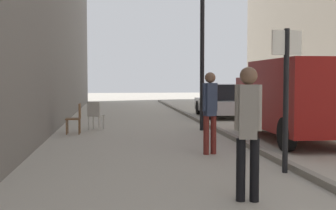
% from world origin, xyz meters
% --- Properties ---
extents(ground_plane, '(80.00, 80.00, 0.00)m').
position_xyz_m(ground_plane, '(0.00, 12.00, 0.00)').
color(ground_plane, '#A8A093').
extents(kerb_strip, '(0.16, 40.00, 0.12)m').
position_xyz_m(kerb_strip, '(1.58, 12.00, 0.06)').
color(kerb_strip, gray).
rests_on(kerb_strip, ground_plane).
extents(pedestrian_main_foreground, '(0.36, 0.26, 1.85)m').
position_xyz_m(pedestrian_main_foreground, '(0.41, 8.82, 1.07)').
color(pedestrian_main_foreground, maroon).
rests_on(pedestrian_main_foreground, ground_plane).
extents(pedestrian_mid_block, '(0.36, 0.26, 1.87)m').
position_xyz_m(pedestrian_mid_block, '(0.10, 4.91, 1.08)').
color(pedestrian_mid_block, black).
rests_on(pedestrian_mid_block, ground_plane).
extents(delivery_van, '(2.15, 5.16, 2.20)m').
position_xyz_m(delivery_van, '(3.24, 10.73, 1.19)').
color(delivery_van, maroon).
rests_on(delivery_van, ground_plane).
extents(parked_car, '(1.84, 4.20, 1.45)m').
position_xyz_m(parked_car, '(3.08, 18.55, 0.71)').
color(parked_car, '#B7B7BC').
rests_on(parked_car, ground_plane).
extents(street_sign_post, '(0.59, 0.15, 2.60)m').
position_xyz_m(street_sign_post, '(1.34, 6.70, 1.55)').
color(street_sign_post, black).
rests_on(street_sign_post, ground_plane).
extents(lamp_post, '(0.28, 0.28, 4.76)m').
position_xyz_m(lamp_post, '(1.14, 13.46, 2.72)').
color(lamp_post, black).
rests_on(lamp_post, ground_plane).
extents(cafe_chair_near_window, '(0.45, 0.45, 0.94)m').
position_xyz_m(cafe_chair_near_window, '(-2.89, 12.94, 0.55)').
color(cafe_chair_near_window, brown).
rests_on(cafe_chair_near_window, ground_plane).
extents(cafe_chair_by_doorway, '(0.57, 0.57, 0.94)m').
position_xyz_m(cafe_chair_by_doorway, '(-2.36, 13.98, 0.55)').
color(cafe_chair_by_doorway, '#B7B2A8').
rests_on(cafe_chair_by_doorway, ground_plane).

